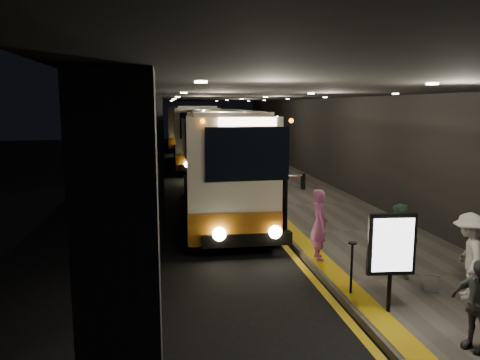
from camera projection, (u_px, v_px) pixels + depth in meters
ground at (205, 251)px, 13.14m from camera, size 90.00×90.00×0.00m
lane_line_white at (146, 213)px, 17.74m from camera, size 0.12×50.00×0.01m
kerb_stripe_yellow at (254, 209)px, 18.38m from camera, size 0.18×50.00×0.01m
sidewalk at (312, 206)px, 18.74m from camera, size 4.50×50.00×0.15m
tactile_strip at (266, 205)px, 18.43m from camera, size 0.50×50.00×0.01m
terminal_wall at (369, 132)px, 18.63m from camera, size 0.10×50.00×6.00m
support_columns at (152, 159)px, 16.46m from camera, size 0.80×24.80×4.40m
canopy at (258, 91)px, 17.68m from camera, size 9.00×50.00×0.40m
coach_main at (221, 165)px, 17.90m from camera, size 3.11×12.17×3.76m
coach_second at (194, 137)px, 32.25m from camera, size 2.83×12.45×3.90m
coach_third at (185, 128)px, 45.21m from camera, size 3.32×12.45×3.87m
passenger_boarding at (319, 225)px, 11.87m from camera, size 0.48×0.69×1.82m
passenger_waiting_green at (401, 241)px, 10.61m from camera, size 0.88×0.98×1.71m
passenger_waiting_white at (468, 256)px, 9.48m from camera, size 0.99×1.26×1.77m
passenger_waiting_grey at (477, 305)px, 7.47m from camera, size 0.75×0.99×1.51m
bag_polka at (431, 283)px, 9.89m from camera, size 0.33×0.23×0.37m
info_sign at (392, 246)px, 8.73m from camera, size 0.92×0.19×1.93m
stanchion_post at (352, 268)px, 9.72m from camera, size 0.05×0.05×1.10m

